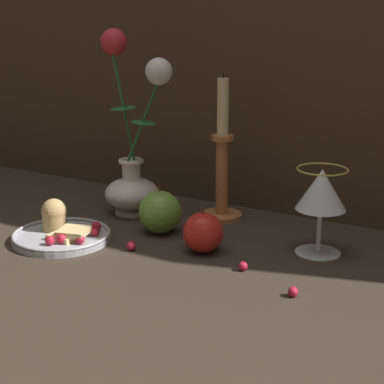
% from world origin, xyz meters
% --- Properties ---
extents(ground_plane, '(2.40, 2.40, 0.00)m').
position_xyz_m(ground_plane, '(0.00, 0.00, 0.00)').
color(ground_plane, '#33281E').
rests_on(ground_plane, ground).
extents(vase, '(0.17, 0.11, 0.37)m').
position_xyz_m(vase, '(-0.21, 0.11, 0.11)').
color(vase, silver).
rests_on(vase, ground_plane).
extents(plate_with_pastries, '(0.18, 0.18, 0.07)m').
position_xyz_m(plate_with_pastries, '(-0.24, -0.09, 0.02)').
color(plate_with_pastries, '#A3A3A8').
rests_on(plate_with_pastries, ground_plane).
extents(wine_glass, '(0.09, 0.09, 0.15)m').
position_xyz_m(wine_glass, '(0.20, 0.08, 0.11)').
color(wine_glass, silver).
rests_on(wine_glass, ground_plane).
extents(candlestick, '(0.08, 0.08, 0.29)m').
position_xyz_m(candlestick, '(-0.04, 0.17, 0.10)').
color(candlestick, '#B77042').
rests_on(candlestick, ground_plane).
extents(apple_beside_vase, '(0.08, 0.08, 0.09)m').
position_xyz_m(apple_beside_vase, '(-0.10, 0.04, 0.04)').
color(apple_beside_vase, '#669938').
rests_on(apple_beside_vase, ground_plane).
extents(apple_near_glass, '(0.07, 0.07, 0.08)m').
position_xyz_m(apple_near_glass, '(0.02, -0.01, 0.04)').
color(apple_near_glass, red).
rests_on(apple_near_glass, ground_plane).
extents(berry_near_plate, '(0.02, 0.02, 0.02)m').
position_xyz_m(berry_near_plate, '(0.12, -0.05, 0.01)').
color(berry_near_plate, '#AD192D').
rests_on(berry_near_plate, ground_plane).
extents(berry_front_center, '(0.02, 0.02, 0.02)m').
position_xyz_m(berry_front_center, '(-0.09, -0.07, 0.01)').
color(berry_front_center, '#AD192D').
rests_on(berry_front_center, ground_plane).
extents(berry_by_glass_stem, '(0.02, 0.02, 0.02)m').
position_xyz_m(berry_by_glass_stem, '(0.23, -0.10, 0.01)').
color(berry_by_glass_stem, '#AD192D').
rests_on(berry_by_glass_stem, ground_plane).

